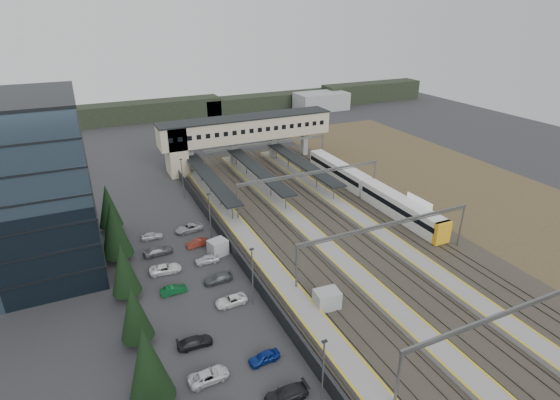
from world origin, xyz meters
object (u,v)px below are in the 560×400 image
relay_cabin_near (327,300)px  billboard (419,207)px  train (368,189)px  footbridge (235,132)px  relay_cabin_far (218,247)px

relay_cabin_near → billboard: 28.59m
train → billboard: 12.70m
footbridge → billboard: 45.30m
relay_cabin_far → footbridge: (16.03, 36.60, 6.74)m
train → billboard: bearing=-84.0°
billboard → relay_cabin_near: bearing=-152.8°
footbridge → train: (16.30, -28.90, -5.85)m
relay_cabin_near → billboard: bearing=27.2°
relay_cabin_far → billboard: size_ratio=0.53×
relay_cabin_near → relay_cabin_far: (-8.27, 17.90, -0.07)m
billboard → footbridge: bearing=113.0°
relay_cabin_near → billboard: (25.37, 13.02, 2.05)m
relay_cabin_far → footbridge: bearing=66.4°
footbridge → billboard: (17.62, -41.47, -4.61)m
relay_cabin_near → footbridge: size_ratio=0.08×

